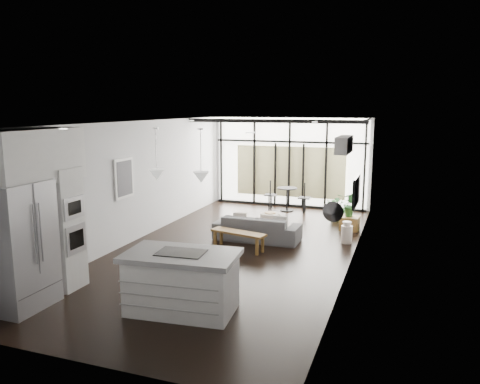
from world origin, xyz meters
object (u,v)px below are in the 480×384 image
Objects in this scene: console_bench at (238,241)px; tv at (356,191)px; pouf at (270,221)px; island at (182,282)px; fridge at (18,246)px; milk_can at (347,232)px; sofa at (257,224)px.

tv is at bearing 34.84° from console_bench.
console_bench is at bearing -94.48° from pouf.
island is 3.36× the size of pouf.
console_bench is 2.51× the size of pouf.
fridge is (-2.45, -0.71, 0.53)m from island.
tv is at bearing 47.14° from fridge.
pouf is 1.00× the size of milk_can.
island is at bearing -116.84° from tv.
fridge is at bearing 64.46° from sofa.
console_bench is at bearing -158.06° from tv.
sofa is 2.42m from tv.
sofa reaches higher than console_bench.
tv reaches higher than pouf.
milk_can is (2.03, 0.47, -0.14)m from sofa.
console_bench is (2.19, 3.98, -0.79)m from fridge.
pouf is (-0.01, 1.12, -0.19)m from sofa.
fridge reaches higher than console_bench.
tv is at bearing -24.34° from pouf.
fridge is 5.42m from sofa.
milk_can is (2.19, 1.33, 0.05)m from console_bench.
island is 0.85× the size of sofa.
island is at bearing -112.79° from milk_can.
tv is (2.25, -1.02, 1.10)m from pouf.
island is at bearing 91.68° from sofa.
island is 4.13m from sofa.
pouf is at bearing 85.72° from island.
island reaches higher than pouf.
island is 4.82m from tv.
sofa is 1.84× the size of tv.
fridge is 3.92× the size of milk_can.
pouf is at bearing -89.28° from sofa.
sofa is at bearing -89.64° from pouf.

